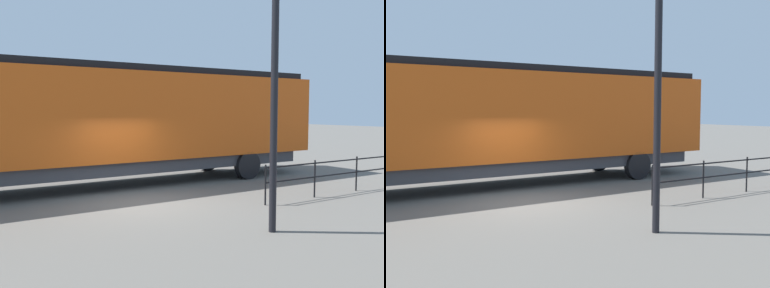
{
  "view_description": "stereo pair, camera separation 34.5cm",
  "coord_description": "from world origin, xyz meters",
  "views": [
    {
      "loc": [
        11.08,
        -5.23,
        2.7
      ],
      "look_at": [
        1.41,
        0.91,
        1.8
      ],
      "focal_mm": 39.62,
      "sensor_mm": 36.0,
      "label": 1
    },
    {
      "loc": [
        11.26,
        -4.94,
        2.7
      ],
      "look_at": [
        1.41,
        0.91,
        1.8
      ],
      "focal_mm": 39.62,
      "sensor_mm": 36.0,
      "label": 2
    }
  ],
  "objects": [
    {
      "name": "platform_fence",
      "position": [
        2.12,
        7.03,
        0.76
      ],
      "size": [
        0.05,
        8.22,
        1.17
      ],
      "color": "black",
      "rests_on": "ground_plane"
    },
    {
      "name": "ground_plane",
      "position": [
        0.0,
        0.0,
        0.0
      ],
      "size": [
        120.0,
        120.0,
        0.0
      ],
      "primitive_type": "plane",
      "color": "#666059"
    },
    {
      "name": "locomotive",
      "position": [
        -3.18,
        0.21,
        2.39
      ],
      "size": [
        3.13,
        18.12,
        4.26
      ],
      "color": "#D15114",
      "rests_on": "ground_plane"
    }
  ]
}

